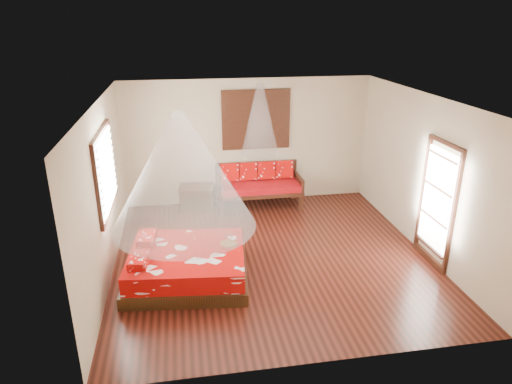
% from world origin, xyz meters
% --- Properties ---
extents(room, '(5.54, 5.54, 2.84)m').
position_xyz_m(room, '(0.00, 0.00, 1.40)').
color(room, black).
rests_on(room, ground).
extents(bed, '(2.10, 1.94, 0.63)m').
position_xyz_m(bed, '(-1.51, -0.49, 0.25)').
color(bed, black).
rests_on(bed, floor).
extents(daybed, '(1.87, 0.83, 0.96)m').
position_xyz_m(daybed, '(0.18, 2.39, 0.52)').
color(daybed, black).
rests_on(daybed, floor).
extents(storage_chest, '(0.81, 0.64, 0.51)m').
position_xyz_m(storage_chest, '(-1.21, 2.45, 0.26)').
color(storage_chest, black).
rests_on(storage_chest, floor).
extents(shutter_panel, '(1.52, 0.06, 1.32)m').
position_xyz_m(shutter_panel, '(0.18, 2.72, 1.90)').
color(shutter_panel, black).
rests_on(shutter_panel, wall_back).
extents(window_left, '(0.10, 1.74, 1.34)m').
position_xyz_m(window_left, '(-2.71, 0.20, 1.70)').
color(window_left, black).
rests_on(window_left, wall_left).
extents(glazed_door, '(0.08, 1.02, 2.16)m').
position_xyz_m(glazed_door, '(2.72, -0.60, 1.07)').
color(glazed_door, black).
rests_on(glazed_door, floor).
extents(wine_tray, '(0.28, 0.28, 0.22)m').
position_xyz_m(wine_tray, '(-0.81, -0.38, 0.56)').
color(wine_tray, brown).
rests_on(wine_tray, bed).
extents(mosquito_net_main, '(2.24, 2.24, 1.80)m').
position_xyz_m(mosquito_net_main, '(-1.50, -0.49, 1.85)').
color(mosquito_net_main, silver).
rests_on(mosquito_net_main, ceiling).
extents(mosquito_net_daybed, '(0.81, 0.81, 1.50)m').
position_xyz_m(mosquito_net_daybed, '(0.18, 2.25, 2.00)').
color(mosquito_net_daybed, silver).
rests_on(mosquito_net_daybed, ceiling).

